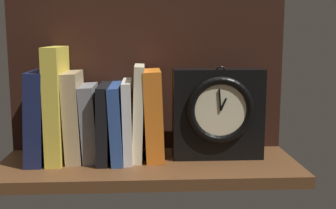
{
  "coord_description": "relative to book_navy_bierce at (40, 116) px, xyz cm",
  "views": [
    {
      "loc": [
        -1.0,
        -93.98,
        28.48
      ],
      "look_at": [
        4.55,
        3.28,
        12.54
      ],
      "focal_mm": 45.91,
      "sensor_mm": 36.0,
      "label": 1
    }
  ],
  "objects": [
    {
      "name": "ground_plane",
      "position": [
        24.52,
        -3.28,
        -11.48
      ],
      "size": [
        67.14,
        25.41,
        2.5
      ],
      "primitive_type": "cube",
      "color": "brown"
    },
    {
      "name": "back_panel",
      "position": [
        24.52,
        8.83,
        10.5
      ],
      "size": [
        67.14,
        1.2,
        41.45
      ],
      "primitive_type": "cube",
      "color": "black",
      "rests_on": "ground_plane"
    },
    {
      "name": "book_navy_bierce",
      "position": [
        0.0,
        0.0,
        0.0
      ],
      "size": [
        4.62,
        15.84,
        20.59
      ],
      "primitive_type": "cube",
      "rotation": [
        0.0,
        0.04,
        0.0
      ],
      "color": "#192147",
      "rests_on": "ground_plane"
    },
    {
      "name": "book_yellow_seinlanguage",
      "position": [
        3.9,
        0.0,
        2.67
      ],
      "size": [
        3.59,
        15.4,
        25.8
      ],
      "primitive_type": "cube",
      "rotation": [
        0.0,
        0.0,
        0.0
      ],
      "color": "gold",
      "rests_on": "ground_plane"
    },
    {
      "name": "book_tan_shortstories",
      "position": [
        7.64,
        0.0,
        -0.16
      ],
      "size": [
        4.07,
        12.7,
        20.23
      ],
      "primitive_type": "cube",
      "rotation": [
        0.0,
        -0.03,
        0.0
      ],
      "color": "tan",
      "rests_on": "ground_plane"
    },
    {
      "name": "book_gray_chess",
      "position": [
        11.28,
        0.0,
        -1.66
      ],
      "size": [
        4.13,
        12.29,
        17.28
      ],
      "primitive_type": "cube",
      "rotation": [
        0.0,
        -0.05,
        0.0
      ],
      "color": "gray",
      "rests_on": "ground_plane"
    },
    {
      "name": "book_black_skeptic",
      "position": [
        14.46,
        0.0,
        -1.61
      ],
      "size": [
        2.83,
        16.1,
        17.27
      ],
      "primitive_type": "cube",
      "rotation": [
        0.0,
        0.02,
        0.0
      ],
      "color": "black",
      "rests_on": "ground_plane"
    },
    {
      "name": "book_blue_modern",
      "position": [
        17.27,
        0.0,
        -1.63
      ],
      "size": [
        3.27,
        16.46,
        17.29
      ],
      "primitive_type": "cube",
      "rotation": [
        0.0,
        -0.04,
        0.0
      ],
      "color": "#2D4C8E",
      "rests_on": "ground_plane"
    },
    {
      "name": "book_white_catcher",
      "position": [
        19.82,
        0.0,
        -1.18
      ],
      "size": [
        2.32,
        14.79,
        18.13
      ],
      "primitive_type": "cube",
      "rotation": [
        0.0,
        -0.02,
        0.0
      ],
      "color": "silver",
      "rests_on": "ground_plane"
    },
    {
      "name": "book_cream_twain",
      "position": [
        22.22,
        0.0,
        0.57
      ],
      "size": [
        3.0,
        12.18,
        21.66
      ],
      "primitive_type": "cube",
      "rotation": [
        0.0,
        0.04,
        0.0
      ],
      "color": "beige",
      "rests_on": "ground_plane"
    },
    {
      "name": "book_orange_pandolfini",
      "position": [
        25.66,
        0.0,
        -0.01
      ],
      "size": [
        4.79,
        12.49,
        20.58
      ],
      "primitive_type": "cube",
      "rotation": [
        0.0,
        -0.04,
        0.0
      ],
      "color": "orange",
      "rests_on": "ground_plane"
    },
    {
      "name": "framed_clock",
      "position": [
        40.54,
        -1.3,
        0.4
      ],
      "size": [
        20.73,
        7.16,
        21.61
      ],
      "color": "black",
      "rests_on": "ground_plane"
    }
  ]
}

